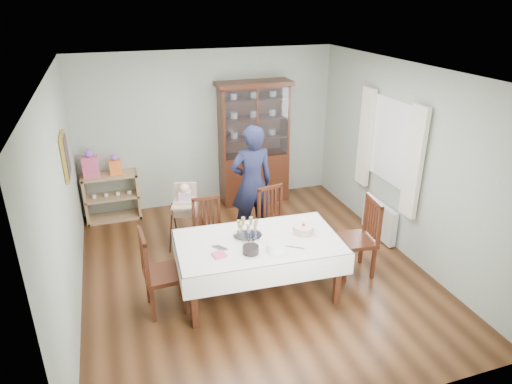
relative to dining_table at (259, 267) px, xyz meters
name	(u,v)px	position (x,y,z in m)	size (l,w,h in m)	color
floor	(253,270)	(0.10, 0.50, -0.38)	(5.00, 5.00, 0.00)	#593319
room_shell	(241,142)	(0.10, 1.03, 1.32)	(5.00, 5.00, 5.00)	#9EAA99
dining_table	(259,267)	(0.00, 0.00, 0.00)	(2.06, 1.26, 0.76)	#401B10
china_cabinet	(254,142)	(0.85, 2.76, 0.74)	(1.30, 0.48, 2.18)	#401B10
sideboard	(112,197)	(-1.65, 2.78, 0.02)	(0.90, 0.38, 0.80)	tan
picture_frame	(65,156)	(-2.12, 1.30, 1.27)	(0.04, 0.48, 0.58)	gold
window	(392,142)	(2.32, 0.80, 1.17)	(0.04, 1.02, 1.22)	white
curtain_left	(414,163)	(2.26, 0.18, 1.07)	(0.07, 0.30, 1.55)	silver
curtain_right	(365,137)	(2.26, 1.42, 1.07)	(0.07, 0.30, 1.55)	silver
radiator	(379,220)	(2.26, 0.80, -0.08)	(0.10, 0.80, 0.55)	white
chair_far_left	(210,244)	(-0.41, 0.92, -0.11)	(0.43, 0.43, 0.94)	#401B10
chair_far_right	(276,233)	(0.58, 0.92, -0.10)	(0.51, 0.51, 0.97)	#401B10
chair_end_left	(164,286)	(-1.17, 0.06, -0.07)	(0.50, 0.50, 1.06)	#401B10
chair_end_right	(356,251)	(1.40, 0.05, -0.07)	(0.54, 0.54, 1.07)	#401B10
woman	(252,183)	(0.38, 1.43, 0.52)	(0.66, 0.43, 1.81)	black
high_chair	(187,221)	(-0.63, 1.52, 0.00)	(0.55, 0.55, 1.00)	black
champagne_tray	(248,232)	(-0.09, 0.14, 0.44)	(0.36, 0.36, 0.22)	silver
birthday_cake	(303,230)	(0.59, 0.00, 0.43)	(0.31, 0.31, 0.21)	white
plate_stack_dark	(251,250)	(-0.18, -0.24, 0.42)	(0.19, 0.19, 0.09)	black
plate_stack_white	(276,247)	(0.12, -0.29, 0.43)	(0.23, 0.23, 0.10)	white
napkin_stack	(219,255)	(-0.54, -0.18, 0.39)	(0.15, 0.15, 0.02)	#DA5079
cutlery	(217,248)	(-0.53, -0.02, 0.38)	(0.12, 0.17, 0.01)	silver
cake_knife	(293,247)	(0.33, -0.28, 0.38)	(0.29, 0.03, 0.01)	silver
gift_bag_pink	(90,165)	(-1.91, 2.76, 0.62)	(0.26, 0.18, 0.47)	#DA5079
gift_bag_orange	(115,165)	(-1.54, 2.76, 0.57)	(0.19, 0.13, 0.34)	orange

